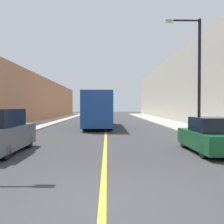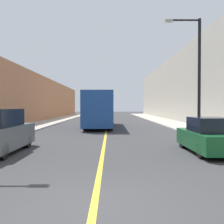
# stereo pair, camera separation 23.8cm
# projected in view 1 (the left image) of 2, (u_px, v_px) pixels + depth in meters

# --- Properties ---
(ground_plane) EXTENTS (200.00, 200.00, 0.00)m
(ground_plane) POSITION_uv_depth(u_px,v_px,m) (102.00, 207.00, 5.30)
(ground_plane) COLOR #38383A
(sidewalk_left) EXTENTS (3.47, 72.00, 0.11)m
(sidewalk_left) POSITION_uv_depth(u_px,v_px,m) (50.00, 121.00, 35.15)
(sidewalk_left) COLOR #B2AA9E
(sidewalk_left) RESTS_ON ground
(sidewalk_right) EXTENTS (3.47, 72.00, 0.11)m
(sidewalk_right) POSITION_uv_depth(u_px,v_px,m) (162.00, 121.00, 35.42)
(sidewalk_right) COLOR #B2AA9E
(sidewalk_right) RESTS_ON ground
(building_row_left) EXTENTS (4.00, 72.00, 6.45)m
(building_row_left) POSITION_uv_depth(u_px,v_px,m) (22.00, 98.00, 35.01)
(building_row_left) COLOR #B2724C
(building_row_left) RESTS_ON ground
(building_row_right) EXTENTS (4.00, 72.00, 9.37)m
(building_row_right) POSITION_uv_depth(u_px,v_px,m) (190.00, 87.00, 35.40)
(building_row_right) COLOR #B7B2A3
(building_row_right) RESTS_ON ground
(road_center_line) EXTENTS (0.16, 72.00, 0.01)m
(road_center_line) POSITION_uv_depth(u_px,v_px,m) (107.00, 122.00, 35.29)
(road_center_line) COLOR gold
(road_center_line) RESTS_ON ground
(bus) EXTENTS (2.59, 11.25, 3.35)m
(bus) POSITION_uv_depth(u_px,v_px,m) (99.00, 109.00, 25.94)
(bus) COLOR #1E4793
(bus) RESTS_ON ground
(car_right_near) EXTENTS (1.78, 4.22, 1.56)m
(car_right_near) POSITION_uv_depth(u_px,v_px,m) (211.00, 137.00, 11.51)
(car_right_near) COLOR #145128
(car_right_near) RESTS_ON ground
(street_lamp_right) EXTENTS (2.36, 0.24, 7.65)m
(street_lamp_right) POSITION_uv_depth(u_px,v_px,m) (196.00, 70.00, 17.16)
(street_lamp_right) COLOR black
(street_lamp_right) RESTS_ON sidewalk_right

